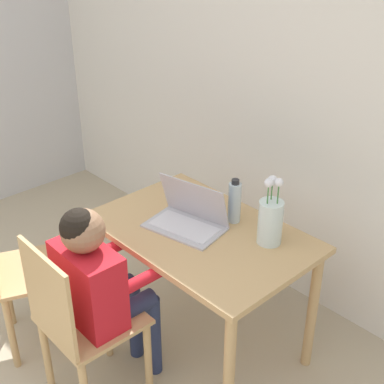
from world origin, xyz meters
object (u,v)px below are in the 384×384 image
at_px(flower_vase, 270,219).
at_px(water_bottle, 235,202).
at_px(chair_spare, 7,248).
at_px(chair_occupied, 80,324).
at_px(person_seated, 98,279).
at_px(laptop, 188,216).

bearing_deg(flower_vase, water_bottle, 175.11).
xyz_separation_m(chair_spare, flower_vase, (0.95, 0.84, 0.23)).
height_order(flower_vase, water_bottle, flower_vase).
xyz_separation_m(chair_occupied, person_seated, (0.00, 0.12, 0.19)).
relative_size(laptop, water_bottle, 1.78).
distance_m(chair_spare, flower_vase, 1.29).
xyz_separation_m(flower_vase, water_bottle, (-0.24, 0.02, -0.01)).
distance_m(chair_occupied, water_bottle, 0.91).
xyz_separation_m(person_seated, flower_vase, (0.38, 0.69, 0.18)).
xyz_separation_m(chair_spare, water_bottle, (0.71, 0.86, 0.22)).
bearing_deg(person_seated, flower_vase, -118.05).
xyz_separation_m(chair_spare, person_seated, (0.56, 0.16, 0.04)).
height_order(laptop, flower_vase, flower_vase).
relative_size(chair_spare, flower_vase, 2.68).
height_order(laptop, water_bottle, same).
bearing_deg(water_bottle, flower_vase, -4.89).
distance_m(person_seated, laptop, 0.53).
relative_size(chair_occupied, water_bottle, 3.91).
relative_size(laptop, flower_vase, 1.21).
xyz_separation_m(chair_occupied, laptop, (0.02, 0.63, 0.30)).
distance_m(chair_spare, water_bottle, 1.14).
height_order(chair_occupied, water_bottle, water_bottle).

